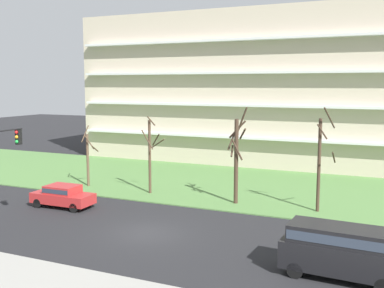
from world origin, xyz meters
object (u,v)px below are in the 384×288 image
(tree_right, at_px, (320,162))
(van_black_center_left, at_px, (342,248))
(tree_center, at_px, (236,156))
(tree_far_left, at_px, (88,157))
(tree_left, at_px, (150,154))
(sedan_red_near_left, at_px, (63,195))

(tree_right, bearing_deg, van_black_center_left, -76.38)
(tree_center, relative_size, tree_right, 0.98)
(tree_far_left, height_order, tree_center, tree_center)
(tree_right, bearing_deg, tree_left, 179.60)
(tree_left, relative_size, van_black_center_left, 1.16)
(tree_left, bearing_deg, tree_center, -1.85)
(tree_far_left, bearing_deg, van_black_center_left, -26.29)
(tree_center, xyz_separation_m, tree_right, (5.79, 0.14, -0.07))
(van_black_center_left, bearing_deg, tree_center, 132.14)
(tree_right, relative_size, sedan_red_near_left, 1.61)
(tree_far_left, relative_size, sedan_red_near_left, 1.17)
(tree_far_left, relative_size, tree_right, 0.72)
(tree_left, distance_m, tree_center, 7.11)
(tree_right, height_order, van_black_center_left, tree_right)
(tree_far_left, height_order, van_black_center_left, tree_far_left)
(tree_center, height_order, sedan_red_near_left, tree_center)
(tree_left, height_order, van_black_center_left, tree_left)
(sedan_red_near_left, bearing_deg, tree_center, -152.61)
(tree_far_left, bearing_deg, tree_left, -0.82)
(tree_far_left, relative_size, van_black_center_left, 0.97)
(tree_center, bearing_deg, van_black_center_left, -50.99)
(sedan_red_near_left, bearing_deg, tree_far_left, -69.97)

